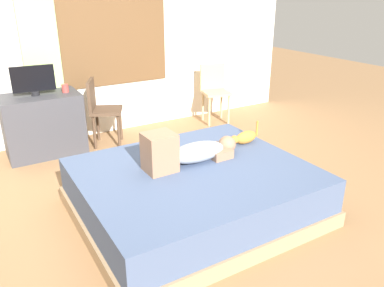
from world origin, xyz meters
The scene contains 11 objects.
ground_plane centered at (0.00, 0.00, 0.00)m, with size 16.00×16.00×0.00m, color olive.
back_wall_with_window centered at (0.01, 2.48, 1.45)m, with size 6.40×0.14×2.90m.
bed centered at (0.15, -0.04, 0.22)m, with size 2.00×1.71×0.44m.
person_lying centered at (0.17, 0.09, 0.56)m, with size 0.94×0.28×0.34m.
cat centered at (0.89, 0.20, 0.51)m, with size 0.36×0.13×0.21m.
desk centered at (-0.72, 2.08, 0.37)m, with size 0.90×0.56×0.74m.
tv_monitor centered at (-0.75, 2.08, 0.92)m, with size 0.48×0.10×0.35m.
cup centered at (-0.41, 2.05, 0.79)m, with size 0.08×0.08×0.10m, color #B23D38.
chair_by_desk centered at (-0.02, 1.99, 0.51)m, with size 0.51×0.51×0.86m.
chair_spare centered at (1.77, 2.06, 0.51)m, with size 0.46×0.46×0.86m.
curtain_left centered at (-0.58, 2.36, 1.34)m, with size 0.44×0.06×2.68m, color #ADCC75.
Camera 1 is at (-1.42, -2.64, 1.92)m, focal length 35.99 mm.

